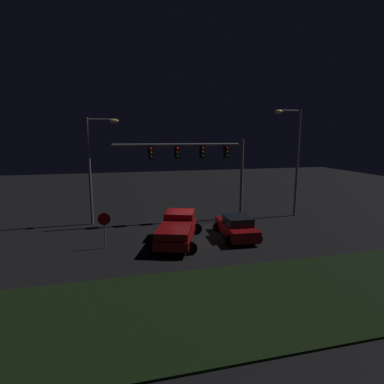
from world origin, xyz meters
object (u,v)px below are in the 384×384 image
Objects in this scene: traffic_signal_gantry at (202,158)px; stop_sign at (104,224)px; pickup_truck at (178,227)px; street_lamp_right at (293,151)px; car_sedan at (237,227)px; street_lamp_left at (95,158)px.

traffic_signal_gantry is 4.63× the size of stop_sign.
stop_sign reaches higher than pickup_truck.
stop_sign is at bearing -163.91° from street_lamp_right.
traffic_signal_gantry reaches higher than car_sedan.
traffic_signal_gantry is (2.97, 4.74, 4.03)m from pickup_truck.
stop_sign is at bearing -147.31° from traffic_signal_gantry.
stop_sign reaches higher than car_sedan.
car_sedan is at bearing -146.89° from street_lamp_right.
street_lamp_left is at bearing 60.98° from pickup_truck.
car_sedan is at bearing -70.34° from pickup_truck.
pickup_truck is 6.90m from traffic_signal_gantry.
traffic_signal_gantry is at bearing -12.30° from pickup_truck.
street_lamp_right reaches higher than car_sedan.
stop_sign is (-8.53, -0.04, 0.82)m from car_sedan.
street_lamp_right reaches higher than traffic_signal_gantry.
street_lamp_left is (-9.13, 5.82, 4.35)m from car_sedan.
pickup_truck is at bearing -48.78° from street_lamp_left.
street_lamp_left reaches higher than car_sedan.
pickup_truck is 0.71× the size of street_lamp_left.
traffic_signal_gantry reaches higher than stop_sign.
traffic_signal_gantry is at bearing 32.69° from stop_sign.
car_sedan is at bearing -32.54° from street_lamp_left.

